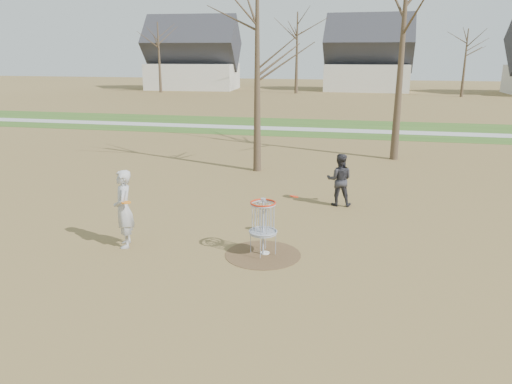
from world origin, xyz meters
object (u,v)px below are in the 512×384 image
player_standing (124,209)px  disc_golf_basket (263,218)px  player_throwing (339,180)px  disc_grounded (265,253)px

player_standing → disc_golf_basket: bearing=69.2°
player_standing → disc_golf_basket: size_ratio=1.42×
disc_golf_basket → player_throwing: bearing=71.2°
player_standing → disc_grounded: bearing=70.4°
disc_golf_basket → player_standing: bearing=-176.9°
player_standing → disc_grounded: player_standing is taller
player_standing → player_throwing: bearing=109.1°
player_throwing → disc_grounded: (-1.47, -4.34, -0.80)m
player_standing → player_throwing: 6.73m
player_throwing → disc_grounded: bearing=69.0°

